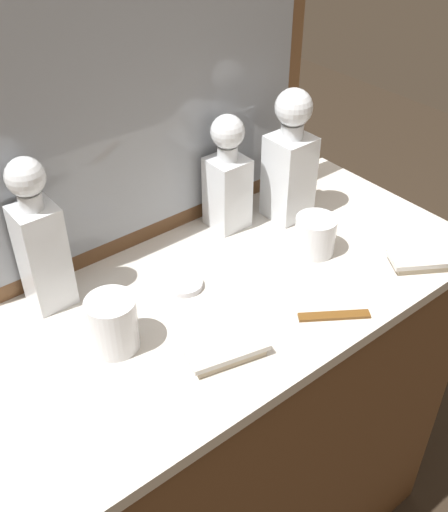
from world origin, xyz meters
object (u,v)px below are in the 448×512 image
crystal_decanter_front (41,248)px  crystal_tumbler_far_right (112,324)px  crystal_tumbler_front (315,237)px  silver_brush_front (429,260)px  tortoiseshell_comb (334,316)px  crystal_decanter_right (227,184)px  crystal_decanter_rear (289,168)px  porcelain_dish (184,285)px  silver_brush_center (228,353)px

crystal_decanter_front → crystal_tumbler_far_right: bearing=-79.4°
crystal_tumbler_far_right → crystal_tumbler_front: 0.47m
silver_brush_front → tortoiseshell_comb: (-0.26, 0.01, -0.01)m
crystal_tumbler_far_right → crystal_decanter_front: bearing=100.6°
crystal_tumbler_far_right → crystal_tumbler_front: bearing=-3.1°
crystal_decanter_right → crystal_tumbler_far_right: (-0.39, -0.17, -0.06)m
crystal_tumbler_far_right → tortoiseshell_comb: (0.35, -0.19, -0.04)m
crystal_decanter_rear → tortoiseshell_comb: crystal_decanter_rear is taller
crystal_tumbler_front → silver_brush_front: 0.23m
crystal_decanter_right → crystal_decanter_front: bearing=179.1°
crystal_tumbler_far_right → porcelain_dish: crystal_tumbler_far_right is taller
crystal_decanter_rear → porcelain_dish: bearing=-168.8°
crystal_tumbler_far_right → silver_brush_center: (0.13, -0.15, -0.03)m
tortoiseshell_comb → crystal_tumbler_far_right: bearing=151.1°
crystal_decanter_right → crystal_tumbler_front: (0.08, -0.19, -0.07)m
crystal_decanter_rear → silver_brush_front: 0.35m
silver_brush_front → tortoiseshell_comb: silver_brush_front is taller
crystal_tumbler_front → silver_brush_center: size_ratio=0.57×
silver_brush_front → silver_brush_center: 0.48m
tortoiseshell_comb → crystal_decanter_front: bearing=136.1°
silver_brush_front → porcelain_dish: size_ratio=2.40×
crystal_decanter_rear → crystal_decanter_right: (-0.13, 0.05, -0.02)m
porcelain_dish → tortoiseshell_comb: 0.29m
crystal_decanter_front → tortoiseshell_comb: 0.54m
crystal_decanter_front → crystal_tumbler_front: (0.50, -0.20, -0.09)m
crystal_decanter_right → silver_brush_front: bearing=-58.8°
silver_brush_center → tortoiseshell_comb: size_ratio=1.22×
silver_brush_front → crystal_decanter_front: bearing=149.6°
porcelain_dish → tortoiseshell_comb: size_ratio=0.59×
crystal_tumbler_front → silver_brush_center: (-0.33, -0.12, -0.02)m
silver_brush_center → tortoiseshell_comb: bearing=-11.0°
crystal_tumbler_far_right → crystal_decanter_right: bearing=23.3°
crystal_decanter_right → silver_brush_front: crystal_decanter_right is taller
crystal_decanter_rear → silver_brush_center: (-0.39, -0.26, -0.11)m
crystal_decanter_rear → crystal_tumbler_front: 0.17m
crystal_decanter_front → silver_brush_front: 0.75m
crystal_tumbler_front → crystal_decanter_rear: bearing=69.3°
crystal_decanter_rear → crystal_decanter_right: 0.14m
silver_brush_center → crystal_decanter_right: bearing=51.1°
crystal_tumbler_front → porcelain_dish: size_ratio=1.20×
crystal_decanter_right → tortoiseshell_comb: (-0.04, -0.36, -0.10)m
porcelain_dish → crystal_decanter_rear: bearing=11.2°
crystal_decanter_rear → crystal_tumbler_far_right: (-0.52, -0.11, -0.07)m
crystal_decanter_front → crystal_decanter_rear: crystal_decanter_front is taller
crystal_tumbler_far_right → silver_brush_front: crystal_tumbler_far_right is taller
porcelain_dish → crystal_tumbler_front: bearing=-14.7°
crystal_tumbler_front → tortoiseshell_comb: crystal_tumbler_front is taller
crystal_decanter_front → silver_brush_front: size_ratio=1.76×
crystal_tumbler_front → porcelain_dish: (-0.28, 0.07, -0.03)m
crystal_decanter_right → crystal_tumbler_far_right: crystal_decanter_right is taller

